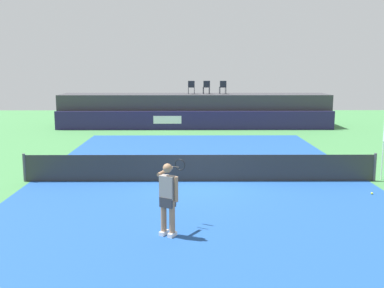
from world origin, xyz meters
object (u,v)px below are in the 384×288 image
Objects in this scene: spectator_chair_far_left at (191,87)px; spectator_chair_center at (223,87)px; tennis_ball at (372,193)px; tennis_player at (168,197)px; spectator_chair_left at (206,87)px; net_post_far at (375,167)px; net_post_near at (24,168)px.

spectator_chair_center is (2.13, 0.02, 0.00)m from spectator_chair_far_left.
spectator_chair_far_left is at bearing 108.40° from tennis_ball.
spectator_chair_far_left is at bearing 88.14° from tennis_player.
net_post_far is (5.40, -15.25, -2.19)m from spectator_chair_left.
spectator_chair_far_left reaches higher than net_post_far.
spectator_chair_center reaches higher than net_post_near.
spectator_chair_left is 0.50× the size of tennis_player.
spectator_chair_center is at bearing 82.25° from tennis_player.
spectator_chair_left is 16.33m from net_post_far.
net_post_far is (6.42, -15.21, -2.19)m from spectator_chair_far_left.
net_post_near is at bearing -114.66° from spectator_chair_left.
spectator_chair_far_left is 2.13m from spectator_chair_center.
spectator_chair_far_left is 16.49m from net_post_near.
spectator_chair_left is at bearing 65.34° from net_post_near.
spectator_chair_left is 1.00× the size of spectator_chair_center.
spectator_chair_center is 17.57m from tennis_ball.
spectator_chair_far_left is 0.89× the size of net_post_near.
spectator_chair_far_left is 0.50× the size of tennis_player.
net_post_near is at bearing 135.09° from tennis_player.
tennis_player is (5.31, -5.30, 0.46)m from net_post_near.
spectator_chair_left is (1.02, 0.04, 0.00)m from spectator_chair_far_left.
tennis_ball is (4.62, -17.02, -2.66)m from spectator_chair_left.
spectator_chair_left reaches higher than tennis_player.
net_post_near is (-5.98, -15.21, -2.19)m from spectator_chair_far_left.
spectator_chair_center is 20.79m from tennis_player.
tennis_ball is at bearing -74.80° from spectator_chair_left.
spectator_chair_left is at bearing 109.49° from net_post_far.
net_post_near is at bearing 180.00° from net_post_far.
net_post_near is 1.00× the size of net_post_far.
spectator_chair_center is 0.89× the size of net_post_near.
spectator_chair_left is at bearing 2.19° from spectator_chair_far_left.
net_post_far is at bearing 36.77° from tennis_player.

